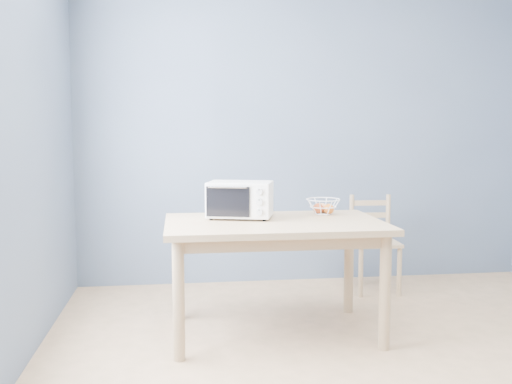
{
  "coord_description": "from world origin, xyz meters",
  "views": [
    {
      "loc": [
        -1.13,
        -2.69,
        1.32
      ],
      "look_at": [
        -0.62,
        1.01,
        0.93
      ],
      "focal_mm": 40.0,
      "sensor_mm": 36.0,
      "label": 1
    }
  ],
  "objects": [
    {
      "name": "dining_table",
      "position": [
        -0.52,
        0.91,
        0.65
      ],
      "size": [
        1.4,
        0.9,
        0.75
      ],
      "color": "tan",
      "rests_on": "ground"
    },
    {
      "name": "fruit_basket",
      "position": [
        -0.13,
        1.16,
        0.81
      ],
      "size": [
        0.3,
        0.3,
        0.11
      ],
      "rotation": [
        0.0,
        0.0,
        0.32
      ],
      "color": "white",
      "rests_on": "dining_table"
    },
    {
      "name": "toaster_oven",
      "position": [
        -0.74,
        1.06,
        0.88
      ],
      "size": [
        0.48,
        0.39,
        0.25
      ],
      "rotation": [
        0.0,
        0.0,
        -0.28
      ],
      "color": "white",
      "rests_on": "dining_table"
    },
    {
      "name": "room",
      "position": [
        0.0,
        0.0,
        1.3
      ],
      "size": [
        4.01,
        4.51,
        2.61
      ],
      "color": "tan",
      "rests_on": "ground"
    },
    {
      "name": "dining_chair",
      "position": [
        0.48,
        1.82,
        0.39
      ],
      "size": [
        0.39,
        0.39,
        0.8
      ],
      "rotation": [
        0.0,
        0.0,
        -0.05
      ],
      "color": "tan",
      "rests_on": "ground"
    }
  ]
}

